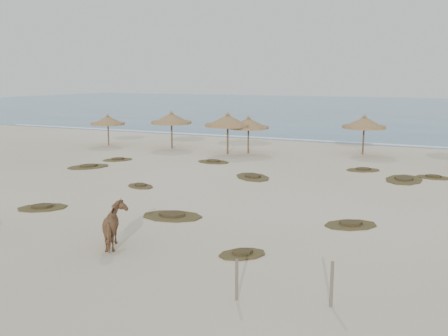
{
  "coord_description": "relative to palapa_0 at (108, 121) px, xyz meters",
  "views": [
    {
      "loc": [
        11.35,
        -16.79,
        5.54
      ],
      "look_at": [
        1.32,
        5.0,
        1.13
      ],
      "focal_mm": 40.0,
      "sensor_mm": 36.0,
      "label": 1
    }
  ],
  "objects": [
    {
      "name": "fence_post_far",
      "position": [
        23.08,
        -21.33,
        -1.43
      ],
      "size": [
        0.09,
        0.09,
        1.16
      ],
      "primitive_type": "cylinder",
      "rotation": [
        0.0,
        0.0,
        -0.1
      ],
      "color": "#685D4E",
      "rests_on": "ground"
    },
    {
      "name": "palapa_1",
      "position": [
        5.55,
        0.72,
        0.29
      ],
      "size": [
        3.22,
        3.22,
        2.96
      ],
      "rotation": [
        0.0,
        0.0,
        0.02
      ],
      "color": "brown",
      "rests_on": "ground"
    },
    {
      "name": "scrub_11",
      "position": [
        9.81,
        -17.3,
        -1.96
      ],
      "size": [
        2.47,
        2.34,
        0.16
      ],
      "rotation": [
        0.0,
        0.0,
        0.65
      ],
      "color": "#4E4222",
      "rests_on": "ground"
    },
    {
      "name": "palapa_2",
      "position": [
        10.73,
        -0.13,
        0.37
      ],
      "size": [
        3.56,
        3.56,
        3.06
      ],
      "rotation": [
        0.0,
        0.0,
        0.09
      ],
      "color": "brown",
      "rests_on": "ground"
    },
    {
      "name": "palapa_3",
      "position": [
        11.97,
        0.79,
        0.16
      ],
      "size": [
        3.06,
        3.06,
        2.79
      ],
      "rotation": [
        0.0,
        0.0,
        0.03
      ],
      "color": "brown",
      "rests_on": "ground"
    },
    {
      "name": "palapa_0",
      "position": [
        0.0,
        0.0,
        0.0
      ],
      "size": [
        3.53,
        3.53,
        2.59
      ],
      "rotation": [
        0.0,
        0.0,
        -0.34
      ],
      "color": "brown",
      "rests_on": "ground"
    },
    {
      "name": "scrub_13",
      "position": [
        11.37,
        -3.83,
        -1.96
      ],
      "size": [
        2.27,
        1.56,
        0.16
      ],
      "rotation": [
        0.0,
        0.0,
        3.08
      ],
      "color": "#4E4222",
      "rests_on": "ground"
    },
    {
      "name": "scrub_2",
      "position": [
        11.2,
        -11.99,
        -1.96
      ],
      "size": [
        1.9,
        1.58,
        0.16
      ],
      "rotation": [
        0.0,
        0.0,
        2.77
      ],
      "color": "#4E4222",
      "rests_on": "ground"
    },
    {
      "name": "scrub_9",
      "position": [
        15.51,
        -16.11,
        -1.96
      ],
      "size": [
        2.74,
        2.07,
        0.16
      ],
      "rotation": [
        0.0,
        0.0,
        0.2
      ],
      "color": "#4E4222",
      "rests_on": "ground"
    },
    {
      "name": "scrub_7",
      "position": [
        20.78,
        -2.66,
        -1.96
      ],
      "size": [
        2.41,
        2.14,
        0.16
      ],
      "rotation": [
        0.0,
        0.0,
        0.51
      ],
      "color": "#4E4222",
      "rests_on": "ground"
    },
    {
      "name": "fence_post_near",
      "position": [
        20.84,
        -21.96,
        -1.47
      ],
      "size": [
        0.11,
        0.11,
        1.08
      ],
      "primitive_type": "cylinder",
      "rotation": [
        0.0,
        0.0,
        0.42
      ],
      "color": "#685D4E",
      "rests_on": "ground"
    },
    {
      "name": "scrub_10",
      "position": [
        24.7,
        -3.31,
        -1.96
      ],
      "size": [
        1.93,
        1.3,
        0.16
      ],
      "rotation": [
        0.0,
        0.0,
        3.1
      ],
      "color": "#4E4222",
      "rests_on": "ground"
    },
    {
      "name": "ocean",
      "position": [
        14.11,
        59.02,
        -2.0
      ],
      "size": [
        200.0,
        100.0,
        0.01
      ],
      "primitive_type": "cube",
      "color": "#2B5482",
      "rests_on": "ground"
    },
    {
      "name": "horse",
      "position": [
        15.66,
        -19.98,
        -1.28
      ],
      "size": [
        1.59,
        1.88,
        1.46
      ],
      "primitive_type": "imported",
      "rotation": [
        0.0,
        0.0,
        3.71
      ],
      "color": "brown",
      "rests_on": "ground"
    },
    {
      "name": "scrub_6",
      "position": [
        5.16,
        -5.74,
        -1.96
      ],
      "size": [
        2.31,
        2.37,
        0.16
      ],
      "rotation": [
        0.0,
        0.0,
        0.85
      ],
      "color": "#4E4222",
      "rests_on": "ground"
    },
    {
      "name": "palapa_4",
      "position": [
        19.69,
        3.75,
        0.25
      ],
      "size": [
        3.94,
        3.94,
        2.91
      ],
      "rotation": [
        0.0,
        0.0,
        -0.32
      ],
      "color": "brown",
      "rests_on": "ground"
    },
    {
      "name": "foam_line",
      "position": [
        14.11,
        10.02,
        -2.0
      ],
      "size": [
        70.0,
        0.6,
        0.01
      ],
      "primitive_type": "cube",
      "color": "white",
      "rests_on": "ground"
    },
    {
      "name": "scrub_4",
      "position": [
        22.24,
        -14.33,
        -1.96
      ],
      "size": [
        2.44,
        2.28,
        0.16
      ],
      "rotation": [
        0.0,
        0.0,
        0.63
      ],
      "color": "#4E4222",
      "rests_on": "ground"
    },
    {
      "name": "scrub_5",
      "position": [
        23.27,
        -4.65,
        -1.96
      ],
      "size": [
        2.08,
        3.03,
        0.16
      ],
      "rotation": [
        0.0,
        0.0,
        1.5
      ],
      "color": "#4E4222",
      "rests_on": "ground"
    },
    {
      "name": "ground",
      "position": [
        14.11,
        -15.98,
        -2.01
      ],
      "size": [
        160.0,
        160.0,
        0.0
      ],
      "primitive_type": "plane",
      "color": "beige",
      "rests_on": "ground"
    },
    {
      "name": "scrub_12",
      "position": [
        19.74,
        -18.95,
        -1.96
      ],
      "size": [
        1.81,
        1.79,
        0.16
      ],
      "rotation": [
        0.0,
        0.0,
        0.76
      ],
      "color": "#4E4222",
      "rests_on": "ground"
    },
    {
      "name": "scrub_3",
      "position": [
        15.55,
        -7.42,
        -1.96
      ],
      "size": [
        3.01,
        3.04,
        0.16
      ],
      "rotation": [
        0.0,
        0.0,
        2.33
      ],
      "color": "#4E4222",
      "rests_on": "ground"
    },
    {
      "name": "scrub_1",
      "position": [
        5.11,
        -8.67,
        -1.96
      ],
      "size": [
        2.84,
        3.09,
        0.16
      ],
      "rotation": [
        0.0,
        0.0,
        0.98
      ],
      "color": "#4E4222",
      "rests_on": "ground"
    }
  ]
}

